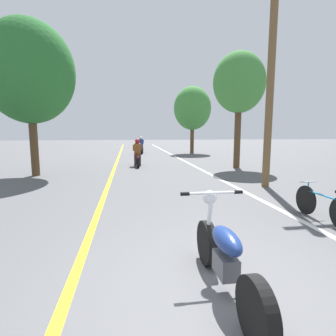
{
  "coord_description": "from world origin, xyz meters",
  "views": [
    {
      "loc": [
        -0.99,
        -2.53,
        1.82
      ],
      "look_at": [
        0.02,
        4.09,
        0.9
      ],
      "focal_mm": 28.0,
      "sensor_mm": 36.0,
      "label": 1
    }
  ],
  "objects": [
    {
      "name": "lane_stripe_center",
      "position": [
        -1.7,
        12.09,
        0.0
      ],
      "size": [
        0.14,
        48.0,
        0.01
      ],
      "primitive_type": "cube",
      "color": "yellow",
      "rests_on": "ground"
    },
    {
      "name": "motorcycle_rider_far",
      "position": [
        0.44,
        28.08,
        0.51
      ],
      "size": [
        0.5,
        2.06,
        1.35
      ],
      "color": "black",
      "rests_on": "ground"
    },
    {
      "name": "bicycle_parked",
      "position": [
        2.9,
        2.1,
        0.35
      ],
      "size": [
        0.44,
        1.68,
        0.75
      ],
      "color": "black",
      "rests_on": "ground"
    },
    {
      "name": "motorcycle_foreground",
      "position": [
        0.06,
        0.13,
        0.43
      ],
      "size": [
        0.82,
        2.03,
        1.07
      ],
      "color": "black",
      "rests_on": "ground"
    },
    {
      "name": "utility_pole",
      "position": [
        3.56,
        5.54,
        3.43
      ],
      "size": [
        1.1,
        0.24,
        6.67
      ],
      "color": "brown",
      "rests_on": "ground"
    },
    {
      "name": "motorcycle_rider_mid",
      "position": [
        0.1,
        19.86,
        0.55
      ],
      "size": [
        0.5,
        2.16,
        1.46
      ],
      "color": "black",
      "rests_on": "ground"
    },
    {
      "name": "roadside_tree_right_far",
      "position": [
        4.48,
        19.6,
        3.81
      ],
      "size": [
        3.17,
        2.85,
        5.65
      ],
      "color": "#513A23",
      "rests_on": "ground"
    },
    {
      "name": "roadside_tree_right_near",
      "position": [
        4.51,
        10.18,
        4.21
      ],
      "size": [
        2.59,
        2.33,
        5.75
      ],
      "color": "#513A23",
      "rests_on": "ground"
    },
    {
      "name": "ground_plane",
      "position": [
        0.0,
        0.0,
        0.0
      ],
      "size": [
        120.0,
        120.0,
        0.0
      ],
      "primitive_type": "plane",
      "color": "#515154"
    },
    {
      "name": "roadside_tree_left",
      "position": [
        -4.86,
        9.11,
        4.2
      ],
      "size": [
        3.58,
        3.22,
        6.28
      ],
      "color": "#513A23",
      "rests_on": "ground"
    },
    {
      "name": "motorcycle_rider_lead",
      "position": [
        -0.5,
        11.63,
        0.55
      ],
      "size": [
        0.5,
        2.16,
        1.47
      ],
      "color": "black",
      "rests_on": "ground"
    },
    {
      "name": "lane_stripe_edge",
      "position": [
        2.52,
        12.09,
        0.0
      ],
      "size": [
        0.14,
        48.0,
        0.01
      ],
      "primitive_type": "cube",
      "color": "white",
      "rests_on": "ground"
    }
  ]
}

